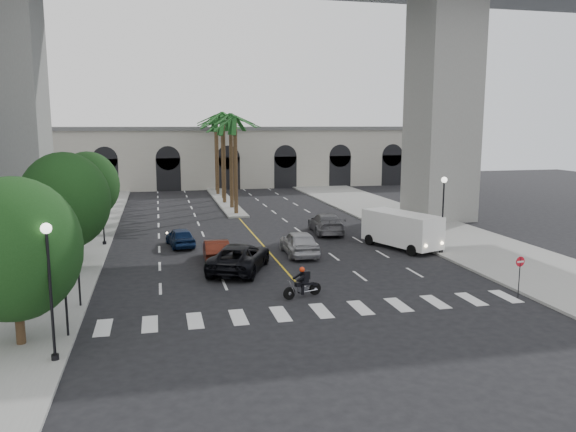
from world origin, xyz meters
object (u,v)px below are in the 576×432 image
object	(u,v)px
lamp_post_left_near	(50,280)
car_d	(326,223)
motorcycle_rider	(303,283)
pedestrian_a	(59,268)
car_a	(299,243)
cargo_van	(402,229)
car_e	(180,237)
car_c	(239,257)
traffic_signal_far	(78,258)
pedestrian_b	(30,265)
traffic_signal_near	(65,281)
car_b	(216,250)
do_not_enter_sign	(520,268)
lamp_post_right	(443,208)
lamp_post_left_far	(102,203)

from	to	relation	value
lamp_post_left_near	car_d	distance (m)	28.22
lamp_post_left_near	motorcycle_rider	world-z (taller)	lamp_post_left_near
pedestrian_a	car_d	bearing A→B (deg)	21.68
car_a	cargo_van	distance (m)	7.70
motorcycle_rider	car_d	world-z (taller)	car_d
car_d	car_e	distance (m)	12.15
car_c	car_d	bearing A→B (deg)	-107.05
traffic_signal_far	car_c	world-z (taller)	traffic_signal_far
car_a	pedestrian_b	world-z (taller)	pedestrian_b
traffic_signal_near	car_b	bearing A→B (deg)	58.33
car_a	car_e	xyz separation A→B (m)	(-7.81, 4.57, -0.16)
lamp_post_left_near	traffic_signal_far	xyz separation A→B (m)	(0.10, 6.50, -0.71)
cargo_van	do_not_enter_sign	world-z (taller)	cargo_van
lamp_post_left_near	motorcycle_rider	xyz separation A→B (m)	(11.12, 5.81, -2.49)
car_e	pedestrian_a	world-z (taller)	pedestrian_a
motorcycle_rider	car_e	xyz separation A→B (m)	(-5.68, 13.82, -0.03)
lamp_post_right	car_b	xyz separation A→B (m)	(-15.28, 1.53, -2.49)
traffic_signal_far	pedestrian_b	distance (m)	6.42
car_b	car_c	xyz separation A→B (m)	(1.13, -2.74, 0.11)
car_a	lamp_post_right	bearing A→B (deg)	169.30
do_not_enter_sign	pedestrian_b	bearing A→B (deg)	154.60
lamp_post_left_near	motorcycle_rider	bearing A→B (deg)	27.60
lamp_post_left_far	car_a	size ratio (longest dim) A/B	1.06
pedestrian_b	traffic_signal_far	bearing A→B (deg)	-36.74
car_a	car_c	bearing A→B (deg)	36.91
car_e	do_not_enter_sign	world-z (taller)	do_not_enter_sign
cargo_van	pedestrian_a	world-z (taller)	cargo_van
car_e	pedestrian_b	world-z (taller)	pedestrian_b
car_d	do_not_enter_sign	size ratio (longest dim) A/B	2.61
lamp_post_left_far	traffic_signal_near	distance (m)	18.51
car_c	do_not_enter_sign	bearing A→B (deg)	169.91
lamp_post_right	car_b	bearing A→B (deg)	174.30
traffic_signal_near	cargo_van	xyz separation A→B (m)	(20.82, 12.83, -1.07)
traffic_signal_near	car_a	distance (m)	18.26
lamp_post_left_far	car_d	xyz separation A→B (m)	(17.32, 1.14, -2.40)
car_c	car_d	world-z (taller)	car_c
lamp_post_left_near	traffic_signal_near	bearing A→B (deg)	87.71
car_a	do_not_enter_sign	size ratio (longest dim) A/B	2.31
lamp_post_left_near	lamp_post_left_far	bearing A→B (deg)	90.00
cargo_van	lamp_post_left_far	bearing A→B (deg)	144.13
car_a	do_not_enter_sign	xyz separation A→B (m)	(8.65, -11.87, 0.72)
lamp_post_left_far	cargo_van	size ratio (longest dim) A/B	0.83
lamp_post_left_near	car_b	xyz separation A→B (m)	(7.52, 14.53, -2.49)
car_a	car_b	bearing A→B (deg)	6.80
lamp_post_left_near	do_not_enter_sign	size ratio (longest dim) A/B	2.46
car_e	traffic_signal_near	bearing A→B (deg)	64.18
car_e	car_d	bearing A→B (deg)	-176.57
lamp_post_right	pedestrian_a	world-z (taller)	lamp_post_right
traffic_signal_near	car_a	world-z (taller)	traffic_signal_near
traffic_signal_far	motorcycle_rider	size ratio (longest dim) A/B	1.68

